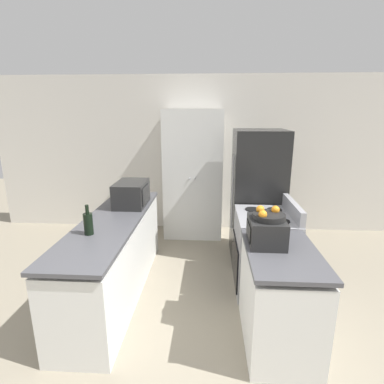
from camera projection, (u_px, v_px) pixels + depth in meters
The scene contains 10 objects.
wall_back at pixel (197, 155), 5.11m from camera, with size 7.00×0.06×2.60m.
counter_left at pixel (115, 257), 3.36m from camera, with size 0.60×2.29×0.89m.
counter_right at pixel (279, 299), 2.61m from camera, with size 0.60×0.95×0.89m.
pantry_cabinet at pixel (193, 175), 4.86m from camera, with size 0.93×0.60×2.05m.
stove at pixel (264, 251), 3.47m from camera, with size 0.66×0.79×1.05m.
refrigerator at pixel (257, 196), 4.12m from camera, with size 0.70×0.72×1.79m.
microwave at pixel (132, 194), 3.69m from camera, with size 0.37×0.53×0.30m.
wine_bottle at pixel (88, 223), 2.81m from camera, with size 0.09×0.09×0.29m.
toaster_oven at pixel (266, 231), 2.60m from camera, with size 0.31×0.37×0.23m.
fruit_bowl at pixel (268, 215), 2.56m from camera, with size 0.28×0.28×0.10m.
Camera 1 is at (0.22, -1.75, 2.01)m, focal length 28.00 mm.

